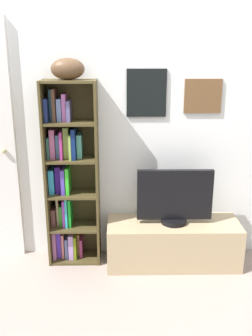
{
  "coord_description": "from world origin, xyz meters",
  "views": [
    {
      "loc": [
        -0.18,
        -2.09,
        1.82
      ],
      "look_at": [
        -0.13,
        0.85,
        0.9
      ],
      "focal_mm": 40.5,
      "sensor_mm": 36.0,
      "label": 1
    }
  ],
  "objects": [
    {
      "name": "back_wall",
      "position": [
        0.0,
        1.13,
        1.27
      ],
      "size": [
        4.8,
        0.08,
        2.53
      ],
      "color": "silver",
      "rests_on": "ground"
    },
    {
      "name": "television",
      "position": [
        0.28,
        0.89,
        0.62
      ],
      "size": [
        0.64,
        0.22,
        0.48
      ],
      "color": "black",
      "rests_on": "tv_stand"
    },
    {
      "name": "bookshelf",
      "position": [
        -0.63,
        1.0,
        0.77
      ],
      "size": [
        0.45,
        0.26,
        1.59
      ],
      "color": "#463B1F",
      "rests_on": "ground"
    },
    {
      "name": "ground",
      "position": [
        0.0,
        0.0,
        -0.02
      ],
      "size": [
        5.2,
        5.2,
        0.04
      ],
      "primitive_type": "cube",
      "color": "gray"
    },
    {
      "name": "football",
      "position": [
        -0.58,
        0.97,
        1.68
      ],
      "size": [
        0.27,
        0.18,
        0.17
      ],
      "primitive_type": "ellipsoid",
      "rotation": [
        0.0,
        0.0,
        0.05
      ],
      "color": "brown",
      "rests_on": "bookshelf"
    },
    {
      "name": "tv_stand",
      "position": [
        0.28,
        0.89,
        0.19
      ],
      "size": [
        1.15,
        0.42,
        0.39
      ],
      "color": "tan",
      "rests_on": "ground"
    }
  ]
}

